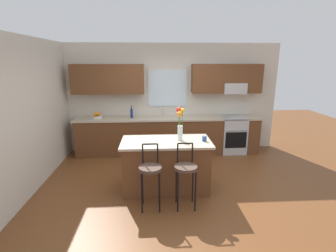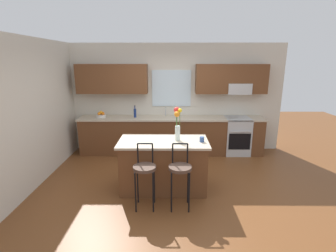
{
  "view_description": "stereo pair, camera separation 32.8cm",
  "coord_description": "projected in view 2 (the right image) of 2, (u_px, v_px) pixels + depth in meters",
  "views": [
    {
      "loc": [
        -0.37,
        -4.37,
        2.29
      ],
      "look_at": [
        -0.08,
        0.55,
        1.0
      ],
      "focal_mm": 26.96,
      "sensor_mm": 36.0,
      "label": 1
    },
    {
      "loc": [
        -0.04,
        -4.38,
        2.29
      ],
      "look_at": [
        -0.08,
        0.55,
        1.0
      ],
      "focal_mm": 26.96,
      "sensor_mm": 36.0,
      "label": 2
    }
  ],
  "objects": [
    {
      "name": "wall_left",
      "position": [
        37.0,
        111.0,
        4.78
      ],
      "size": [
        0.12,
        4.6,
        2.7
      ],
      "primitive_type": "cube",
      "color": "beige",
      "rests_on": "ground"
    },
    {
      "name": "kitchen_island",
      "position": [
        163.0,
        165.0,
        4.54
      ],
      "size": [
        1.57,
        0.8,
        0.92
      ],
      "color": "brown",
      "rests_on": "ground"
    },
    {
      "name": "back_wall_assembly",
      "position": [
        173.0,
        92.0,
        6.35
      ],
      "size": [
        5.6,
        0.5,
        2.7
      ],
      "color": "beige",
      "rests_on": "ground"
    },
    {
      "name": "bottle_olive_oil",
      "position": [
        135.0,
        113.0,
        6.21
      ],
      "size": [
        0.06,
        0.06,
        0.29
      ],
      "color": "navy",
      "rests_on": "counter_run"
    },
    {
      "name": "oven_range",
      "position": [
        237.0,
        136.0,
        6.31
      ],
      "size": [
        0.6,
        0.64,
        0.92
      ],
      "color": "#B7BABC",
      "rests_on": "ground"
    },
    {
      "name": "sink_faucet",
      "position": [
        166.0,
        111.0,
        6.33
      ],
      "size": [
        0.02,
        0.13,
        0.23
      ],
      "color": "#B7BABC",
      "rests_on": "counter_run"
    },
    {
      "name": "bar_stool_near",
      "position": [
        145.0,
        170.0,
        3.91
      ],
      "size": [
        0.36,
        0.36,
        1.04
      ],
      "color": "black",
      "rests_on": "ground"
    },
    {
      "name": "counter_run",
      "position": [
        171.0,
        135.0,
        6.34
      ],
      "size": [
        4.56,
        0.64,
        0.92
      ],
      "color": "brown",
      "rests_on": "ground"
    },
    {
      "name": "mug_ceramic",
      "position": [
        202.0,
        139.0,
        4.36
      ],
      "size": [
        0.08,
        0.08,
        0.09
      ],
      "primitive_type": "cylinder",
      "color": "#33518C",
      "rests_on": "kitchen_island"
    },
    {
      "name": "ground_plane",
      "position": [
        172.0,
        184.0,
        4.82
      ],
      "size": [
        14.0,
        14.0,
        0.0
      ],
      "primitive_type": "plane",
      "color": "brown"
    },
    {
      "name": "flower_vase",
      "position": [
        177.0,
        122.0,
        4.38
      ],
      "size": [
        0.14,
        0.17,
        0.59
      ],
      "color": "silver",
      "rests_on": "kitchen_island"
    },
    {
      "name": "fruit_bowl_oranges",
      "position": [
        101.0,
        115.0,
        6.23
      ],
      "size": [
        0.24,
        0.24,
        0.16
      ],
      "color": "silver",
      "rests_on": "counter_run"
    },
    {
      "name": "bar_stool_middle",
      "position": [
        180.0,
        171.0,
        3.9
      ],
      "size": [
        0.36,
        0.36,
        1.04
      ],
      "color": "black",
      "rests_on": "ground"
    }
  ]
}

